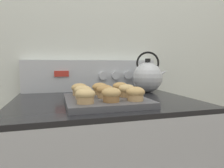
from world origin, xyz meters
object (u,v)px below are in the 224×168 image
Objects in this scene: muffin_r1_c1 at (105,91)px; muffin_r0_c1 at (111,94)px; muffin_r1_c0 at (83,92)px; muffin_r0_c0 at (85,96)px; tea_kettle at (148,77)px; muffin_pan at (106,100)px; muffin_r2_c0 at (80,89)px; muffin_r2_c2 at (120,88)px; muffin_r1_c2 at (127,90)px; muffin_r2_c1 at (100,88)px; muffin_r0_c2 at (135,94)px.

muffin_r0_c1 is at bearing -89.28° from muffin_r1_c1.
muffin_r1_c1 is at bearing -0.44° from muffin_r1_c0.
tea_kettle is at bearing 39.88° from muffin_r0_c0.
muffin_r2_c0 is at bearing 136.21° from muffin_pan.
muffin_pan is 0.04m from muffin_r1_c1.
muffin_r2_c0 is at bearing 117.29° from muffin_r0_c1.
muffin_pan is at bearing -141.53° from tea_kettle.
muffin_pan is 4.56× the size of muffin_r2_c2.
muffin_r2_c2 is (0.09, 0.09, 0.04)m from muffin_pan.
muffin_r1_c2 is 1.00× the size of muffin_r2_c0.
muffin_r2_c2 reaches higher than muffin_pan.
muffin_r2_c1 is 0.34m from tea_kettle.
tea_kettle reaches higher than muffin_r1_c0.
muffin_r0_c0 and muffin_r2_c1 have the same top height.
muffin_r0_c0 is 0.18m from muffin_r2_c0.
muffin_r0_c1 is at bearing -62.71° from muffin_r2_c0.
muffin_r0_c2 is 0.13m from muffin_r1_c1.
muffin_r0_c2 is 1.00× the size of muffin_r2_c1.
muffin_r1_c1 is at bearing 179.66° from muffin_r1_c2.
muffin_r0_c0 is (-0.09, -0.09, 0.04)m from muffin_pan.
muffin_r1_c1 is at bearing 134.99° from muffin_r0_c2.
muffin_r0_c1 and muffin_r0_c2 have the same top height.
muffin_pan is 4.56× the size of muffin_r1_c2.
muffin_r2_c2 is (0.18, 0.09, 0.00)m from muffin_r1_c0.
muffin_r1_c1 is at bearing 90.72° from muffin_r0_c1.
muffin_r1_c2 is at bearing -0.34° from muffin_r1_c1.
muffin_r2_c0 reaches higher than muffin_pan.
tea_kettle is (0.30, 0.24, 0.04)m from muffin_r1_c1.
muffin_r0_c2 is 1.00× the size of muffin_r1_c2.
muffin_r0_c0 and muffin_r1_c2 have the same top height.
muffin_r0_c0 is 0.09m from muffin_r1_c0.
muffin_r2_c0 is at bearing -159.23° from tea_kettle.
muffin_r1_c1 is 0.13m from muffin_r2_c2.
muffin_r0_c1 and muffin_r1_c0 have the same top height.
muffin_r0_c2 is 1.00× the size of muffin_r1_c1.
muffin_pan is at bearing 179.89° from muffin_r1_c2.
muffin_r2_c1 is at bearing 1.79° from muffin_r2_c0.
tea_kettle reaches higher than muffin_r0_c1.
muffin_r0_c2 is at bearing -45.65° from muffin_pan.
muffin_r2_c0 is at bearing -178.21° from muffin_r2_c1.
muffin_r1_c1 is 1.00× the size of muffin_r1_c2.
muffin_r2_c2 is (0.00, 0.18, 0.00)m from muffin_r0_c2.
muffin_r0_c0 is at bearing -135.15° from muffin_r1_c1.
muffin_r1_c0 is (-0.09, 0.00, 0.04)m from muffin_pan.
muffin_r0_c0 is 1.00× the size of muffin_r0_c1.
muffin_r2_c1 is (0.09, 0.09, 0.00)m from muffin_r1_c0.
muffin_pan is 0.14m from muffin_r0_c0.
muffin_r1_c0 and muffin_r1_c2 have the same top height.
muffin_r0_c0 and muffin_r0_c2 have the same top height.
tea_kettle is at bearing 31.36° from muffin_r1_c0.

